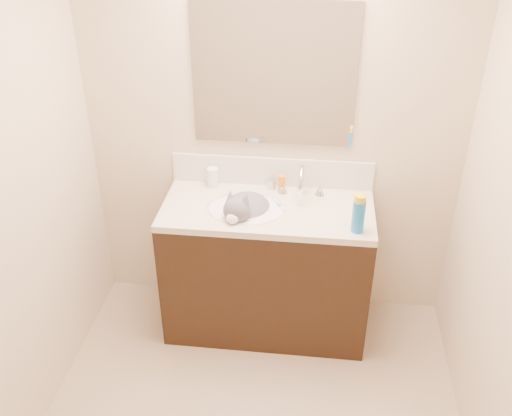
% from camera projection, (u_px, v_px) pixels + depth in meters
% --- Properties ---
extents(room_shell, '(2.24, 2.54, 2.52)m').
position_uv_depth(room_shell, '(243.00, 197.00, 2.07)').
color(room_shell, beige).
rests_on(room_shell, ground).
extents(vanity_cabinet, '(1.20, 0.55, 0.82)m').
position_uv_depth(vanity_cabinet, '(267.00, 271.00, 3.45)').
color(vanity_cabinet, black).
rests_on(vanity_cabinet, ground).
extents(counter_slab, '(1.20, 0.55, 0.04)m').
position_uv_depth(counter_slab, '(268.00, 210.00, 3.23)').
color(counter_slab, beige).
rests_on(counter_slab, vanity_cabinet).
extents(basin, '(0.45, 0.36, 0.14)m').
position_uv_depth(basin, '(246.00, 219.00, 3.25)').
color(basin, white).
rests_on(basin, vanity_cabinet).
extents(faucet, '(0.28, 0.20, 0.21)m').
position_uv_depth(faucet, '(301.00, 184.00, 3.28)').
color(faucet, silver).
rests_on(faucet, counter_slab).
extents(cat, '(0.36, 0.43, 0.32)m').
position_uv_depth(cat, '(246.00, 212.00, 3.23)').
color(cat, '#555255').
rests_on(cat, basin).
extents(backsplash, '(1.20, 0.02, 0.18)m').
position_uv_depth(backsplash, '(272.00, 172.00, 3.40)').
color(backsplash, silver).
rests_on(backsplash, counter_slab).
extents(mirror, '(0.90, 0.02, 0.80)m').
position_uv_depth(mirror, '(274.00, 75.00, 3.09)').
color(mirror, white).
rests_on(mirror, room_shell).
extents(pill_bottle, '(0.09, 0.09, 0.12)m').
position_uv_depth(pill_bottle, '(213.00, 177.00, 3.40)').
color(pill_bottle, silver).
rests_on(pill_bottle, counter_slab).
extents(pill_label, '(0.07, 0.07, 0.04)m').
position_uv_depth(pill_label, '(213.00, 180.00, 3.41)').
color(pill_label, orange).
rests_on(pill_label, pill_bottle).
extents(silver_jar, '(0.07, 0.07, 0.06)m').
position_uv_depth(silver_jar, '(271.00, 184.00, 3.39)').
color(silver_jar, '#B7B7BC').
rests_on(silver_jar, counter_slab).
extents(amber_bottle, '(0.05, 0.05, 0.11)m').
position_uv_depth(amber_bottle, '(282.00, 184.00, 3.35)').
color(amber_bottle, orange).
rests_on(amber_bottle, counter_slab).
extents(toothbrush, '(0.08, 0.12, 0.01)m').
position_uv_depth(toothbrush, '(280.00, 205.00, 3.23)').
color(toothbrush, silver).
rests_on(toothbrush, counter_slab).
extents(toothbrush_head, '(0.03, 0.04, 0.02)m').
position_uv_depth(toothbrush_head, '(280.00, 204.00, 3.23)').
color(toothbrush_head, '#6FB2ED').
rests_on(toothbrush_head, counter_slab).
extents(spray_can, '(0.09, 0.09, 0.18)m').
position_uv_depth(spray_can, '(358.00, 216.00, 2.97)').
color(spray_can, '#1B74BF').
rests_on(spray_can, counter_slab).
extents(spray_cap, '(0.08, 0.08, 0.04)m').
position_uv_depth(spray_cap, '(360.00, 198.00, 2.91)').
color(spray_cap, gold).
rests_on(spray_cap, spray_can).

